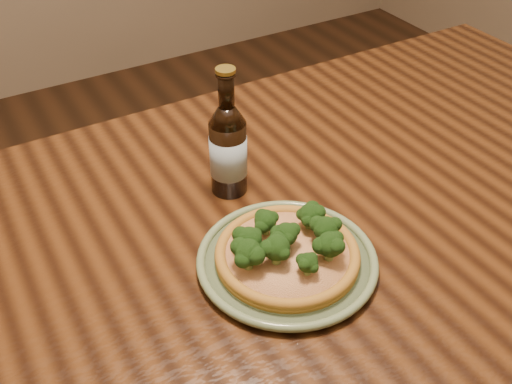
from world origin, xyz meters
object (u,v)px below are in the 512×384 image
pizza (287,251)px  beer_bottle (228,148)px  plate (287,260)px  table (325,233)px

pizza → beer_bottle: beer_bottle is taller
plate → beer_bottle: (0.01, 0.22, 0.08)m
table → beer_bottle: beer_bottle is taller
pizza → plate: bearing=-49.2°
table → plate: plate is taller
beer_bottle → table: bearing=-37.1°
table → pizza: bearing=-144.9°
pizza → table: bearing=35.1°
pizza → beer_bottle: 0.23m
pizza → beer_bottle: bearing=86.3°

